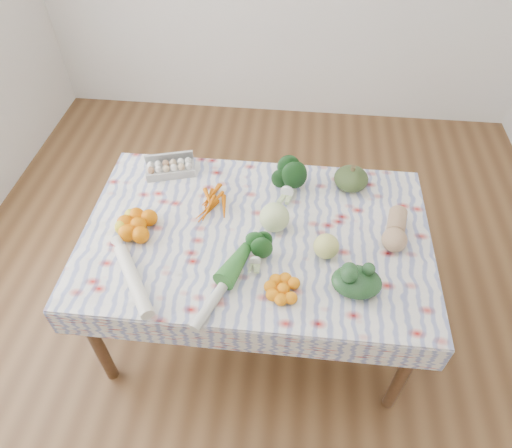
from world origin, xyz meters
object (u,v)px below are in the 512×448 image
Objects in this scene: egg_carton at (170,169)px; butternut_squash at (396,228)px; grapefruit at (326,246)px; kabocha_squash at (351,179)px; cabbage at (274,217)px; dining_table at (256,244)px.

butternut_squash is (1.16, -0.33, 0.02)m from egg_carton.
egg_carton is 2.24× the size of grapefruit.
cabbage is (-0.37, -0.33, 0.01)m from kabocha_squash.
cabbage is at bearing 25.53° from dining_table.
kabocha_squash is (0.96, 0.00, 0.02)m from egg_carton.
butternut_squash reaches higher than dining_table.
grapefruit is at bearing -30.29° from cabbage.
egg_carton is at bearing 143.40° from dining_table.
kabocha_squash is at bearing 132.21° from butternut_squash.
dining_table is 0.64m from egg_carton.
butternut_squash is at bearing 0.14° from cabbage.
kabocha_squash is 0.49m from grapefruit.
kabocha_squash is 0.71× the size of butternut_squash.
dining_table is at bearing -154.47° from cabbage.
egg_carton is at bearing -179.98° from kabocha_squash.
kabocha_squash and grapefruit have the same top height.
dining_table is 6.13× the size of egg_carton.
kabocha_squash is 1.24× the size of cabbage.
butternut_squash is (0.20, -0.33, -0.00)m from kabocha_squash.
grapefruit is (0.83, -0.48, 0.02)m from egg_carton.
grapefruit is (-0.32, -0.14, 0.00)m from butternut_squash.
egg_carton is at bearing 150.36° from cabbage.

